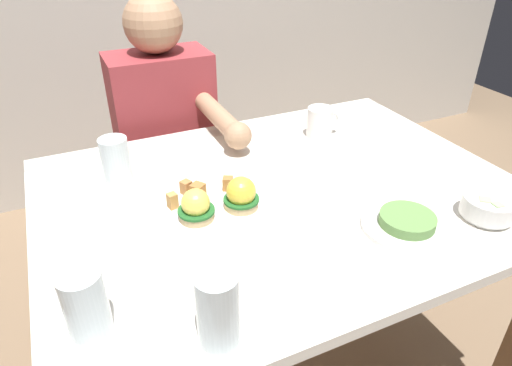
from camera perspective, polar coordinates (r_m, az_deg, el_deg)
The scene contains 10 objects.
dining_table at distance 1.22m, azimuth 3.25°, elevation -5.12°, with size 1.20×0.90×0.74m.
eggs_benedict_plate at distance 1.05m, azimuth -4.76°, elevation -2.92°, with size 0.27×0.27×0.09m.
fruit_bowl at distance 1.17m, azimuth 27.18°, elevation -2.70°, with size 0.12×0.12×0.06m.
coffee_mug at distance 1.43m, azimuth 8.13°, elevation 7.68°, with size 0.11×0.08×0.09m.
fork at distance 0.94m, azimuth 6.36°, elevation -9.85°, with size 0.15×0.07×0.00m.
water_glass_near at distance 1.23m, azimuth -17.25°, elevation 2.64°, with size 0.07×0.07×0.12m.
water_glass_far at distance 0.76m, azimuth -4.79°, elevation -15.94°, with size 0.07×0.07×0.14m.
water_glass_extra at distance 0.82m, azimuth -20.63°, elevation -14.40°, with size 0.07×0.07×0.12m.
side_plate at distance 1.07m, azimuth 18.45°, elevation -4.87°, with size 0.20×0.20×0.04m.
diner_person at distance 1.66m, azimuth -10.91°, elevation 5.45°, with size 0.34×0.54×1.14m.
Camera 1 is at (-0.47, -0.86, 1.35)m, focal length 31.74 mm.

